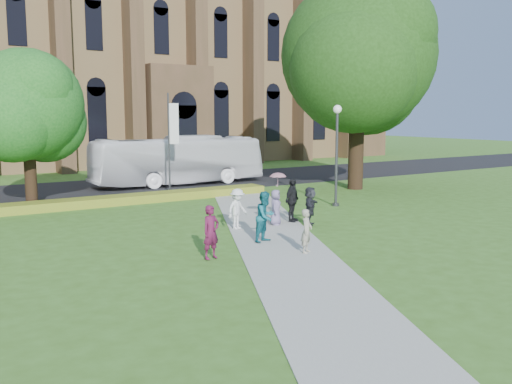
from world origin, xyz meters
TOP-DOWN VIEW (x-y plane):
  - ground at (0.00, 0.00)m, footprint 160.00×160.00m
  - road at (0.00, 20.00)m, footprint 160.00×10.00m
  - footpath at (0.00, 1.00)m, footprint 15.58×28.54m
  - flower_hedge at (-2.00, 13.20)m, footprint 18.00×1.40m
  - cathedral at (10.00, 39.73)m, footprint 52.60×18.25m
  - streetlamp at (7.50, 6.50)m, footprint 0.44×0.44m
  - large_tree at (13.00, 11.00)m, footprint 9.60×9.60m
  - street_tree_1 at (-6.00, 14.50)m, footprint 5.60×5.60m
  - banner_pole_0 at (2.11, 15.20)m, footprint 0.70×0.10m
  - tour_coach at (4.39, 19.05)m, footprint 11.83×2.86m
  - pedestrian_0 at (-3.24, 0.27)m, footprint 0.73×0.56m
  - pedestrian_1 at (-0.35, 1.37)m, footprint 1.12×0.99m
  - pedestrian_2 at (0.01, 4.01)m, footprint 1.23×0.94m
  - pedestrian_3 at (2.87, 4.06)m, footprint 1.22×0.94m
  - pedestrian_4 at (1.85, 3.88)m, footprint 0.87×0.87m
  - pedestrian_5 at (3.07, 3.03)m, footprint 1.43×1.43m
  - pedestrian_6 at (-0.09, -0.80)m, footprint 0.66×0.61m
  - parasol at (2.03, 3.98)m, footprint 0.75×0.75m

SIDE VIEW (x-z plane):
  - ground at x=0.00m, z-range 0.00..0.00m
  - road at x=0.00m, z-range 0.00..0.02m
  - footpath at x=0.00m, z-range 0.00..0.04m
  - flower_hedge at x=-2.00m, z-range 0.00..0.45m
  - pedestrian_6 at x=-0.09m, z-range 0.04..1.56m
  - pedestrian_4 at x=1.85m, z-range 0.04..1.56m
  - pedestrian_5 at x=3.07m, z-range 0.04..1.70m
  - pedestrian_2 at x=0.01m, z-range 0.04..1.72m
  - pedestrian_0 at x=-3.24m, z-range 0.04..1.83m
  - pedestrian_1 at x=-0.35m, z-range 0.04..1.94m
  - pedestrian_3 at x=2.87m, z-range 0.04..1.96m
  - tour_coach at x=4.39m, z-range 0.02..3.31m
  - parasol at x=2.03m, z-range 1.56..2.19m
  - streetlamp at x=7.50m, z-range 0.68..5.92m
  - banner_pole_0 at x=2.11m, z-range 0.39..6.39m
  - street_tree_1 at x=-6.00m, z-range 1.20..9.25m
  - large_tree at x=13.00m, z-range 1.77..14.97m
  - cathedral at x=10.00m, z-range -1.02..26.98m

